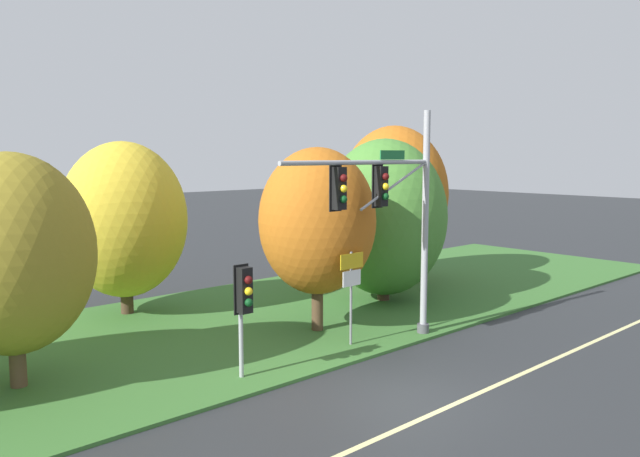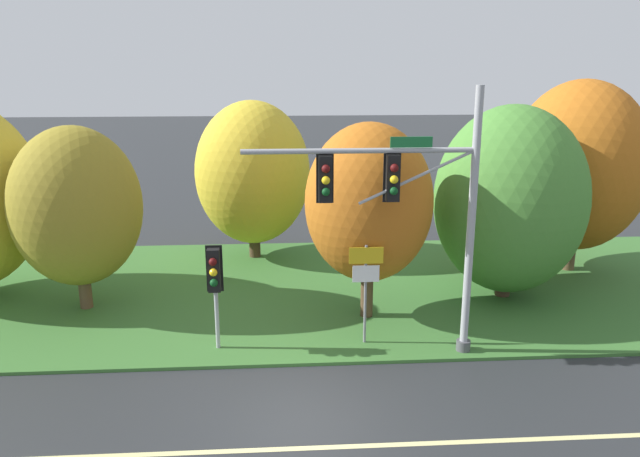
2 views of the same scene
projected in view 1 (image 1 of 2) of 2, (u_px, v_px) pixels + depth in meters
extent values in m
plane|color=#282B2D|center=(401.00, 397.00, 15.68)|extent=(160.00, 160.00, 0.00)
cube|color=beige|center=(439.00, 411.00, 14.80)|extent=(36.00, 0.16, 0.01)
cube|color=#386B2D|center=(220.00, 328.00, 21.75)|extent=(48.00, 11.50, 0.10)
cylinder|color=#9EA0A5|center=(425.00, 224.00, 20.56)|extent=(0.22, 0.22, 7.38)
cylinder|color=#4C4C51|center=(423.00, 328.00, 20.98)|extent=(0.40, 0.40, 0.30)
cylinder|color=#9EA0A5|center=(361.00, 162.00, 18.28)|extent=(6.12, 0.14, 0.14)
cylinder|color=#9EA0A5|center=(395.00, 185.00, 19.39)|extent=(3.09, 0.08, 1.47)
cube|color=black|center=(381.00, 186.00, 18.96)|extent=(0.34, 0.28, 1.22)
cube|color=black|center=(377.00, 186.00, 19.08)|extent=(0.46, 0.04, 1.34)
sphere|color=#4C0C0C|center=(386.00, 177.00, 18.79)|extent=(0.22, 0.22, 0.22)
sphere|color=yellow|center=(386.00, 187.00, 18.83)|extent=(0.22, 0.22, 0.22)
sphere|color=#0C4219|center=(385.00, 196.00, 18.86)|extent=(0.22, 0.22, 0.22)
cube|color=black|center=(339.00, 188.00, 17.78)|extent=(0.34, 0.28, 1.22)
cube|color=black|center=(335.00, 188.00, 17.89)|extent=(0.46, 0.04, 1.34)
sphere|color=#4C0C0C|center=(344.00, 178.00, 17.61)|extent=(0.22, 0.22, 0.22)
sphere|color=yellow|center=(344.00, 189.00, 17.65)|extent=(0.22, 0.22, 0.22)
sphere|color=#0C4219|center=(344.00, 199.00, 17.68)|extent=(0.22, 0.22, 0.22)
cube|color=#196B33|center=(392.00, 155.00, 19.11)|extent=(1.10, 0.04, 0.28)
cylinder|color=#9EA0A5|center=(241.00, 323.00, 16.63)|extent=(0.12, 0.12, 2.97)
cube|color=black|center=(245.00, 290.00, 16.37)|extent=(0.34, 0.28, 1.22)
cube|color=black|center=(241.00, 289.00, 16.49)|extent=(0.46, 0.04, 1.34)
sphere|color=#4C0C0C|center=(248.00, 280.00, 16.21)|extent=(0.22, 0.22, 0.22)
sphere|color=yellow|center=(249.00, 291.00, 16.24)|extent=(0.22, 0.22, 0.22)
sphere|color=#0C4219|center=(249.00, 303.00, 16.28)|extent=(0.22, 0.22, 0.22)
cylinder|color=slate|center=(351.00, 298.00, 19.52)|extent=(0.08, 0.08, 2.96)
cube|color=gold|center=(352.00, 261.00, 19.36)|extent=(0.97, 0.03, 0.48)
cube|color=white|center=(352.00, 278.00, 19.42)|extent=(0.77, 0.03, 0.49)
cylinder|color=brown|center=(17.00, 342.00, 15.99)|extent=(0.41, 0.41, 2.33)
ellipsoid|color=olive|center=(11.00, 254.00, 15.72)|extent=(4.12, 4.12, 5.15)
cylinder|color=#423021|center=(126.00, 283.00, 23.45)|extent=(0.46, 0.46, 2.28)
ellipsoid|color=gold|center=(124.00, 220.00, 23.17)|extent=(4.64, 4.64, 5.80)
cylinder|color=#4C3823|center=(317.00, 292.00, 21.18)|extent=(0.40, 0.40, 2.66)
ellipsoid|color=#B76019|center=(317.00, 221.00, 20.90)|extent=(3.95, 3.95, 4.94)
cylinder|color=#423021|center=(384.00, 275.00, 25.66)|extent=(0.51, 0.51, 2.02)
ellipsoid|color=#478433|center=(384.00, 217.00, 25.38)|extent=(5.10, 5.10, 6.37)
cylinder|color=brown|center=(393.00, 251.00, 29.90)|extent=(0.52, 0.52, 2.69)
ellipsoid|color=#B76019|center=(394.00, 194.00, 29.58)|extent=(5.15, 5.15, 6.44)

